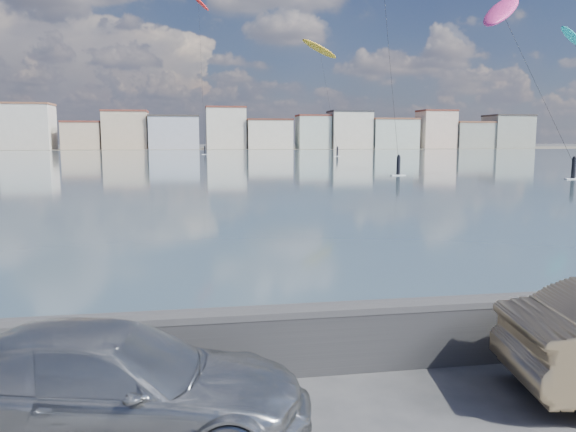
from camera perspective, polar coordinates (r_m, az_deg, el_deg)
The scene contains 9 objects.
bay_water at distance 96.71m, azimuth -9.43°, elevation 5.70°, with size 500.00×177.00×0.00m, color #3D5764.
far_shore_strip at distance 205.18m, azimuth -9.64°, elevation 6.79°, with size 500.00×60.00×0.00m, color #4C473D.
seawall at distance 8.39m, azimuth -5.36°, elevation -12.40°, with size 400.00×0.36×1.08m.
far_buildings at distance 191.18m, azimuth -9.27°, elevation 8.53°, with size 240.79×13.26×14.60m.
car_silver at distance 7.02m, azimuth -17.54°, elevation -16.12°, with size 1.88×4.62×1.34m, color #A5A8AB.
kitesurfer_0 at distance 63.85m, azimuth 20.91°, elevation 18.80°, with size 8.72×15.84×19.18m.
kitesurfer_2 at distance 122.87m, azimuth 3.25°, elevation 16.47°, with size 9.34×13.73×24.26m.
kitesurfer_3 at distance 144.25m, azimuth 26.93°, elevation 15.78°, with size 7.79×16.92×28.29m.
kitesurfer_11 at distance 144.92m, azimuth -9.08°, elevation 20.50°, with size 6.35×19.10×38.78m.
Camera 1 is at (-0.57, -5.15, 3.48)m, focal length 35.00 mm.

